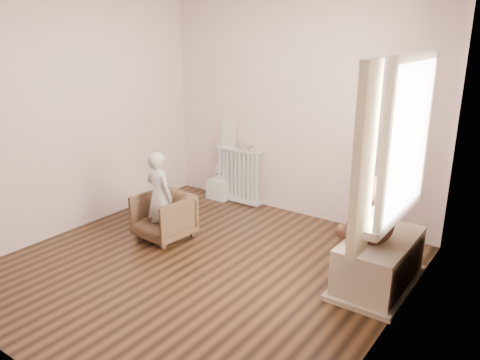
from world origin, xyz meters
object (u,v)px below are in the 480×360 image
Objects in this scene: armchair at (164,217)px; plush_cat at (400,186)px; toy_vanity at (219,179)px; teddy_bear at (373,219)px; child at (159,196)px; radiator at (238,174)px; toy_bench at (379,265)px.

plush_cat reaches higher than armchair.
plush_cat reaches higher than toy_vanity.
teddy_bear is at bearing 11.59° from armchair.
teddy_bear is (2.52, -1.10, 0.40)m from toy_vanity.
toy_vanity is 0.49× the size of child.
plush_cat is (2.42, -1.12, 0.61)m from radiator.
toy_bench is 0.82m from plush_cat.
child reaches higher than toy_bench.
radiator is 0.76× the size of toy_bench.
teddy_bear reaches higher than toy_vanity.
plush_cat reaches higher than child.
toy_bench is at bearing 14.35° from armchair.
armchair is (0.00, -1.40, -0.14)m from radiator.
armchair is 2.31m from toy_bench.
radiator is 1.40m from armchair.
child is at bearing -78.23° from toy_vanity.
child reaches higher than teddy_bear.
plush_cat is (2.42, 0.32, 0.49)m from child.
radiator is 1.45m from child.
child is at bearing -174.63° from plush_cat.
radiator is 1.54× the size of toy_vanity.
toy_vanity is (-0.29, -0.03, -0.11)m from radiator.
toy_bench is at bearing -20.84° from toy_vanity.
toy_vanity is 1.94× the size of plush_cat.
armchair is at bearing -164.19° from teddy_bear.
toy_bench is 1.64× the size of teddy_bear.
armchair is 0.93× the size of teddy_bear.
teddy_bear is at bearing -23.54° from toy_vanity.
plush_cat is at bearing -39.17° from toy_bench.
plush_cat reaches higher than toy_bench.
radiator is 0.31m from toy_vanity.
teddy_bear reaches higher than radiator.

